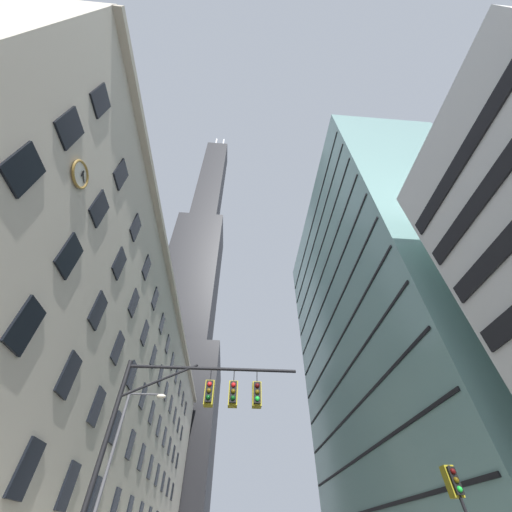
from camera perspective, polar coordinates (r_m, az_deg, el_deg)
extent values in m
cube|color=beige|center=(44.01, -30.69, -23.50)|extent=(17.46, 71.40, 27.06)
cube|color=#B2A893|center=(46.63, -14.74, -11.07)|extent=(0.70, 71.40, 0.60)
cube|color=black|center=(19.14, -37.89, -29.59)|extent=(0.14, 1.40, 2.20)
cube|color=black|center=(23.63, -32.46, -33.32)|extent=(0.14, 1.40, 2.20)
cube|color=black|center=(28.29, -28.53, -35.70)|extent=(0.14, 1.40, 2.20)
cube|color=black|center=(33.05, -25.57, -37.31)|extent=(0.14, 1.40, 2.20)
cube|color=black|center=(37.87, -23.29, -38.47)|extent=(0.14, 1.40, 2.20)
cube|color=black|center=(16.25, -38.05, -10.48)|extent=(0.14, 1.40, 2.20)
cube|color=black|center=(20.15, -32.40, -18.77)|extent=(0.14, 1.40, 2.20)
cube|color=black|center=(24.45, -28.36, -24.16)|extent=(0.14, 1.40, 2.20)
cube|color=black|center=(28.98, -25.35, -27.85)|extent=(0.14, 1.40, 2.20)
cube|color=black|center=(33.64, -23.04, -30.48)|extent=(0.14, 1.40, 2.20)
cube|color=black|center=(38.39, -21.21, -32.44)|extent=(0.14, 1.40, 2.20)
cube|color=black|center=(43.19, -19.73, -33.94)|extent=(0.14, 1.40, 2.20)
cube|color=black|center=(48.03, -18.51, -35.13)|extent=(0.14, 1.40, 2.20)
cube|color=black|center=(52.91, -17.48, -36.10)|extent=(0.14, 1.40, 2.20)
cube|color=black|center=(57.80, -16.61, -36.89)|extent=(0.14, 1.40, 2.20)
cube|color=black|center=(62.71, -15.87, -37.55)|extent=(0.14, 1.40, 2.20)
cube|color=black|center=(15.71, -38.22, 13.02)|extent=(0.14, 1.40, 2.20)
cube|color=black|center=(18.41, -32.34, 0.04)|extent=(0.14, 1.40, 2.20)
cube|color=black|center=(21.93, -28.18, -9.22)|extent=(0.14, 1.40, 2.20)
cube|color=black|center=(25.93, -25.12, -15.75)|extent=(0.14, 1.40, 2.20)
cube|color=black|center=(30.24, -22.78, -20.45)|extent=(0.14, 1.40, 2.20)
cube|color=black|center=(34.73, -20.94, -23.94)|extent=(0.14, 1.40, 2.20)
cube|color=black|center=(39.35, -19.46, -26.60)|extent=(0.14, 1.40, 2.20)
cube|color=black|center=(44.05, -18.24, -28.69)|extent=(0.14, 1.40, 2.20)
cube|color=black|center=(48.81, -17.22, -30.37)|extent=(0.14, 1.40, 2.20)
cube|color=black|center=(53.61, -16.36, -31.74)|extent=(0.14, 1.40, 2.20)
cube|color=black|center=(58.45, -15.62, -32.88)|extent=(0.14, 1.40, 2.20)
cube|color=black|center=(63.31, -14.98, -33.84)|extent=(0.14, 1.40, 2.20)
cube|color=black|center=(18.90, -32.27, 20.15)|extent=(0.14, 1.40, 2.20)
cube|color=black|center=(21.19, -27.99, 8.09)|extent=(0.14, 1.40, 2.20)
cube|color=black|center=(24.31, -24.87, -1.28)|extent=(0.14, 1.40, 2.20)
cube|color=black|center=(27.98, -22.51, -8.37)|extent=(0.14, 1.40, 2.20)
cube|color=black|center=(32.01, -20.66, -13.73)|extent=(0.14, 1.40, 2.20)
cube|color=black|center=(36.28, -19.18, -17.85)|extent=(0.14, 1.40, 2.20)
cube|color=black|center=(40.72, -17.96, -21.09)|extent=(0.14, 1.40, 2.20)
cube|color=black|center=(45.28, -16.96, -23.67)|extent=(0.14, 1.40, 2.20)
cube|color=black|center=(49.92, -16.10, -25.77)|extent=(0.14, 1.40, 2.20)
cube|color=black|center=(54.63, -15.37, -27.51)|extent=(0.14, 1.40, 2.20)
cube|color=black|center=(59.38, -14.74, -28.97)|extent=(0.14, 1.40, 2.20)
cube|color=black|center=(64.17, -14.19, -30.21)|extent=(0.14, 1.40, 2.20)
cube|color=black|center=(22.42, -27.79, 25.01)|extent=(0.14, 1.40, 2.20)
cube|color=black|center=(24.38, -24.61, 14.13)|extent=(0.14, 1.40, 2.20)
cube|color=black|center=(27.13, -22.22, 5.13)|extent=(0.14, 1.40, 2.20)
cube|color=black|center=(30.47, -20.37, -2.07)|extent=(0.14, 1.40, 2.20)
cube|color=black|center=(34.21, -18.89, -7.78)|extent=(0.14, 1.40, 2.20)
cube|color=black|center=(38.24, -17.68, -12.32)|extent=(0.14, 1.40, 2.20)
cube|color=black|center=(42.47, -16.68, -15.97)|extent=(0.14, 1.40, 2.20)
cube|color=black|center=(46.86, -15.84, -18.94)|extent=(0.14, 1.40, 2.20)
cube|color=black|center=(51.36, -15.11, -21.40)|extent=(0.14, 1.40, 2.20)
cube|color=black|center=(55.94, -14.49, -23.45)|extent=(0.14, 1.40, 2.20)
cube|color=black|center=(60.59, -13.95, -25.19)|extent=(0.14, 1.40, 2.20)
cube|color=black|center=(65.29, -13.47, -26.68)|extent=(0.14, 1.40, 2.20)
torus|color=olive|center=(19.23, -30.75, 13.35)|extent=(0.14, 1.59, 1.59)
cylinder|color=silver|center=(19.25, -30.86, 13.34)|extent=(0.05, 1.38, 1.38)
cube|color=black|center=(19.37, -30.45, 13.55)|extent=(0.03, 0.16, 0.41)
cube|color=black|center=(19.44, -30.30, 12.92)|extent=(0.03, 0.57, 0.32)
cube|color=black|center=(93.91, -17.99, -30.77)|extent=(27.50, 27.50, 43.43)
cube|color=black|center=(117.58, -12.28, -5.06)|extent=(19.25, 19.25, 63.16)
cube|color=black|center=(171.28, -8.60, 13.45)|extent=(12.38, 12.38, 78.96)
cylinder|color=silver|center=(214.65, -7.82, 20.37)|extent=(1.20, 1.20, 19.35)
cylinder|color=silver|center=(214.23, -6.42, 20.34)|extent=(1.20, 1.20, 19.35)
cube|color=black|center=(20.03, 38.96, 11.47)|extent=(0.16, 11.87, 1.10)
cube|color=black|center=(22.18, 35.37, 15.97)|extent=(0.16, 11.87, 1.10)
cube|color=gray|center=(46.50, 23.65, -10.99)|extent=(15.99, 36.87, 49.40)
cube|color=black|center=(36.79, 21.07, -38.83)|extent=(0.12, 35.87, 0.24)
cube|color=black|center=(37.29, 19.21, -32.88)|extent=(0.12, 35.87, 0.24)
cube|color=black|center=(38.20, 17.64, -27.12)|extent=(0.12, 35.87, 0.24)
cube|color=black|center=(39.50, 16.30, -21.67)|extent=(0.12, 35.87, 0.24)
cube|color=black|center=(41.15, 15.15, -16.61)|extent=(0.12, 35.87, 0.24)
cube|color=black|center=(43.11, 14.14, -11.96)|extent=(0.12, 35.87, 0.24)
cube|color=black|center=(45.33, 13.26, -7.74)|extent=(0.12, 35.87, 0.24)
cube|color=black|center=(47.79, 12.48, -3.94)|extent=(0.12, 35.87, 0.24)
cube|color=black|center=(50.45, 11.79, -0.51)|extent=(0.12, 35.87, 0.24)
cube|color=black|center=(53.27, 11.16, 2.55)|extent=(0.12, 35.87, 0.24)
cube|color=black|center=(56.24, 10.60, 5.31)|extent=(0.12, 35.87, 0.24)
cylinder|color=black|center=(14.54, -27.74, -31.04)|extent=(0.20, 0.20, 7.48)
cylinder|color=black|center=(14.80, -8.17, -20.72)|extent=(7.69, 0.14, 0.14)
cylinder|color=black|center=(14.89, -17.97, -21.83)|extent=(3.16, 0.10, 1.59)
cylinder|color=black|center=(14.68, -8.70, -21.76)|extent=(0.04, 0.04, 0.60)
cube|color=black|center=(14.41, -9.05, -24.49)|extent=(0.30, 0.30, 0.90)
cube|color=olive|center=(14.57, -9.02, -24.72)|extent=(0.40, 0.40, 1.04)
sphere|color=red|center=(14.36, -8.94, -23.22)|extent=(0.20, 0.20, 0.20)
sphere|color=#4B3A08|center=(14.26, -9.07, -24.26)|extent=(0.20, 0.20, 0.20)
sphere|color=#083D10|center=(14.17, -9.21, -25.32)|extent=(0.20, 0.20, 0.20)
cylinder|color=black|center=(14.65, -4.26, -22.05)|extent=(0.04, 0.04, 0.60)
cube|color=black|center=(14.37, -4.43, -24.80)|extent=(0.30, 0.30, 0.90)
cube|color=olive|center=(14.53, -4.45, -25.03)|extent=(0.40, 0.40, 1.04)
sphere|color=red|center=(14.32, -4.35, -23.53)|extent=(0.20, 0.20, 0.20)
sphere|color=#4B3A08|center=(14.22, -4.42, -24.58)|extent=(0.20, 0.20, 0.20)
sphere|color=#083D10|center=(14.13, -4.49, -25.64)|extent=(0.20, 0.20, 0.20)
cylinder|color=black|center=(14.68, 0.19, -22.23)|extent=(0.04, 0.04, 0.60)
cube|color=black|center=(14.41, 0.20, -24.98)|extent=(0.30, 0.30, 0.90)
cube|color=olive|center=(14.57, 0.14, -25.21)|extent=(0.40, 0.40, 1.04)
sphere|color=#450808|center=(14.36, 0.25, -23.71)|extent=(0.20, 0.20, 0.20)
sphere|color=#4B3A08|center=(14.26, 0.25, -24.76)|extent=(0.20, 0.20, 0.20)
sphere|color=green|center=(14.17, 0.26, -25.82)|extent=(0.20, 0.20, 0.20)
cube|color=black|center=(16.64, 33.87, -32.32)|extent=(0.30, 0.30, 0.90)
cube|color=olive|center=(16.78, 33.55, -32.50)|extent=(0.40, 0.40, 1.04)
sphere|color=#450808|center=(16.54, 33.71, -31.27)|extent=(0.20, 0.20, 0.20)
sphere|color=#4B3A08|center=(16.51, 34.17, -32.15)|extent=(0.20, 0.20, 0.20)
sphere|color=green|center=(16.47, 34.63, -33.04)|extent=(0.20, 0.20, 0.20)
cylinder|color=#47474C|center=(20.54, -26.89, -33.25)|extent=(0.18, 0.18, 8.23)
cylinder|color=#47474C|center=(21.19, -20.51, -23.68)|extent=(1.95, 0.10, 0.10)
ellipsoid|color=#EFE5C6|center=(20.93, -17.80, -24.36)|extent=(0.56, 0.32, 0.24)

